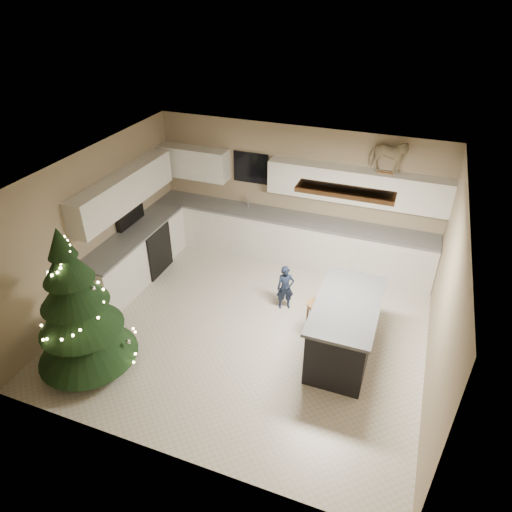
# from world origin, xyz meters

# --- Properties ---
(ground_plane) EXTENTS (5.50, 5.50, 0.00)m
(ground_plane) POSITION_xyz_m (0.00, 0.00, 0.00)
(ground_plane) COLOR beige
(room_shell) EXTENTS (5.52, 5.02, 2.61)m
(room_shell) POSITION_xyz_m (0.02, 0.00, 1.75)
(room_shell) COLOR #998164
(room_shell) RESTS_ON ground_plane
(cabinetry) EXTENTS (5.50, 3.20, 2.00)m
(cabinetry) POSITION_xyz_m (-0.91, 1.65, 0.76)
(cabinetry) COLOR silver
(cabinetry) RESTS_ON ground_plane
(island) EXTENTS (0.90, 1.70, 0.95)m
(island) POSITION_xyz_m (1.54, -0.07, 0.48)
(island) COLOR black
(island) RESTS_ON ground_plane
(bar_stool) EXTENTS (0.31, 0.31, 0.60)m
(bar_stool) POSITION_xyz_m (1.05, 0.22, 0.45)
(bar_stool) COLOR #955D3B
(bar_stool) RESTS_ON ground_plane
(christmas_tree) EXTENTS (1.44, 1.39, 2.30)m
(christmas_tree) POSITION_xyz_m (-1.85, -1.60, 0.95)
(christmas_tree) COLOR #3F2816
(christmas_tree) RESTS_ON ground_plane
(toddler) EXTENTS (0.35, 0.30, 0.81)m
(toddler) POSITION_xyz_m (0.40, 0.69, 0.40)
(toddler) COLOR #131933
(toddler) RESTS_ON ground_plane
(rocking_horse) EXTENTS (0.71, 0.40, 0.59)m
(rocking_horse) POSITION_xyz_m (1.60, 2.33, 2.31)
(rocking_horse) COLOR #955D3B
(rocking_horse) RESTS_ON cabinetry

